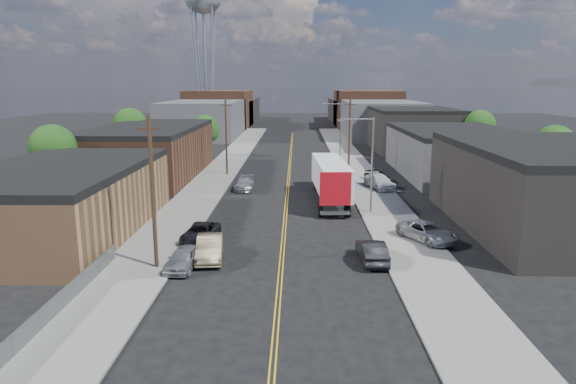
{
  "coord_description": "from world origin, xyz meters",
  "views": [
    {
      "loc": [
        1.0,
        -21.93,
        12.01
      ],
      "look_at": [
        0.26,
        22.7,
        2.5
      ],
      "focal_mm": 32.0,
      "sensor_mm": 36.0,
      "label": 1
    }
  ],
  "objects_px": {
    "car_left_d": "(244,183)",
    "car_right_oncoming": "(372,251)",
    "car_right_lot_c": "(377,175)",
    "car_left_c": "(200,233)",
    "semi_truck": "(330,176)",
    "car_left_a": "(184,258)",
    "water_tower": "(203,5)",
    "car_right_lot_a": "(427,232)",
    "car_right_lot_b": "(379,182)",
    "car_left_b": "(210,248)"
  },
  "relations": [
    {
      "from": "car_right_lot_c",
      "to": "semi_truck",
      "type": "bearing_deg",
      "value": -146.0
    },
    {
      "from": "car_right_lot_c",
      "to": "car_right_oncoming",
      "type": "bearing_deg",
      "value": -122.07
    },
    {
      "from": "semi_truck",
      "to": "car_right_lot_b",
      "type": "relative_size",
      "value": 3.06
    },
    {
      "from": "semi_truck",
      "to": "car_left_b",
      "type": "distance_m",
      "value": 21.23
    },
    {
      "from": "water_tower",
      "to": "car_left_b",
      "type": "bearing_deg",
      "value": -80.17
    },
    {
      "from": "car_left_c",
      "to": "car_right_lot_c",
      "type": "distance_m",
      "value": 30.25
    },
    {
      "from": "water_tower",
      "to": "car_right_lot_b",
      "type": "height_order",
      "value": "water_tower"
    },
    {
      "from": "car_left_b",
      "to": "car_left_d",
      "type": "xyz_separation_m",
      "value": [
        0.0,
        23.86,
        -0.12
      ]
    },
    {
      "from": "water_tower",
      "to": "car_left_c",
      "type": "relative_size",
      "value": 7.55
    },
    {
      "from": "car_left_b",
      "to": "car_right_lot_c",
      "type": "height_order",
      "value": "car_left_b"
    },
    {
      "from": "car_left_c",
      "to": "car_right_oncoming",
      "type": "height_order",
      "value": "car_right_oncoming"
    },
    {
      "from": "semi_truck",
      "to": "car_left_c",
      "type": "bearing_deg",
      "value": -129.3
    },
    {
      "from": "car_left_d",
      "to": "car_left_c",
      "type": "bearing_deg",
      "value": -93.89
    },
    {
      "from": "semi_truck",
      "to": "car_left_d",
      "type": "bearing_deg",
      "value": 149.43
    },
    {
      "from": "semi_truck",
      "to": "car_right_lot_c",
      "type": "bearing_deg",
      "value": 53.69
    },
    {
      "from": "car_left_c",
      "to": "car_right_lot_b",
      "type": "relative_size",
      "value": 0.9
    },
    {
      "from": "water_tower",
      "to": "car_left_c",
      "type": "height_order",
      "value": "water_tower"
    },
    {
      "from": "car_left_c",
      "to": "car_right_lot_b",
      "type": "xyz_separation_m",
      "value": [
        16.95,
        20.0,
        0.25
      ]
    },
    {
      "from": "car_left_d",
      "to": "car_right_oncoming",
      "type": "distance_m",
      "value": 26.72
    },
    {
      "from": "car_left_d",
      "to": "car_left_b",
      "type": "bearing_deg",
      "value": -89.84
    },
    {
      "from": "car_right_lot_c",
      "to": "car_left_a",
      "type": "bearing_deg",
      "value": -142.22
    },
    {
      "from": "car_right_lot_a",
      "to": "car_left_b",
      "type": "bearing_deg",
      "value": 165.57
    },
    {
      "from": "car_left_d",
      "to": "car_right_oncoming",
      "type": "bearing_deg",
      "value": -65.12
    },
    {
      "from": "car_left_a",
      "to": "car_left_c",
      "type": "xyz_separation_m",
      "value": [
        0.0,
        6.0,
        -0.05
      ]
    },
    {
      "from": "car_right_oncoming",
      "to": "car_right_lot_c",
      "type": "relative_size",
      "value": 1.12
    },
    {
      "from": "water_tower",
      "to": "car_right_lot_b",
      "type": "relative_size",
      "value": 6.83
    },
    {
      "from": "water_tower",
      "to": "car_left_d",
      "type": "relative_size",
      "value": 7.66
    },
    {
      "from": "water_tower",
      "to": "car_left_b",
      "type": "xyz_separation_m",
      "value": [
        17.0,
        -98.08,
        -29.83
      ]
    },
    {
      "from": "car_left_a",
      "to": "car_left_c",
      "type": "bearing_deg",
      "value": 95.8
    },
    {
      "from": "car_left_d",
      "to": "car_right_lot_a",
      "type": "xyz_separation_m",
      "value": [
        16.0,
        -19.78,
        0.16
      ]
    },
    {
      "from": "semi_truck",
      "to": "car_right_lot_a",
      "type": "bearing_deg",
      "value": -69.34
    },
    {
      "from": "semi_truck",
      "to": "car_left_d",
      "type": "xyz_separation_m",
      "value": [
        -9.48,
        4.94,
        -1.75
      ]
    },
    {
      "from": "semi_truck",
      "to": "car_left_c",
      "type": "height_order",
      "value": "semi_truck"
    },
    {
      "from": "car_left_a",
      "to": "car_right_lot_b",
      "type": "relative_size",
      "value": 0.79
    },
    {
      "from": "car_left_a",
      "to": "car_right_lot_a",
      "type": "bearing_deg",
      "value": 24.82
    },
    {
      "from": "semi_truck",
      "to": "car_right_lot_c",
      "type": "relative_size",
      "value": 3.99
    },
    {
      "from": "car_left_a",
      "to": "car_right_lot_c",
      "type": "height_order",
      "value": "car_right_lot_c"
    },
    {
      "from": "car_right_oncoming",
      "to": "car_right_lot_c",
      "type": "distance_m",
      "value": 29.63
    },
    {
      "from": "car_left_b",
      "to": "semi_truck",
      "type": "bearing_deg",
      "value": 56.85
    },
    {
      "from": "car_left_c",
      "to": "water_tower",
      "type": "bearing_deg",
      "value": 105.02
    },
    {
      "from": "car_left_c",
      "to": "car_left_a",
      "type": "bearing_deg",
      "value": -84.41
    },
    {
      "from": "car_left_b",
      "to": "car_right_oncoming",
      "type": "height_order",
      "value": "car_left_b"
    },
    {
      "from": "car_left_d",
      "to": "car_right_lot_c",
      "type": "xyz_separation_m",
      "value": [
        15.98,
        4.97,
        0.16
      ]
    },
    {
      "from": "car_right_oncoming",
      "to": "car_left_d",
      "type": "bearing_deg",
      "value": -67.59
    },
    {
      "from": "car_right_lot_c",
      "to": "car_left_c",
      "type": "bearing_deg",
      "value": -147.82
    },
    {
      "from": "water_tower",
      "to": "semi_truck",
      "type": "distance_m",
      "value": 88.11
    },
    {
      "from": "car_left_c",
      "to": "car_right_lot_a",
      "type": "height_order",
      "value": "car_right_lot_a"
    },
    {
      "from": "car_right_oncoming",
      "to": "car_right_lot_b",
      "type": "height_order",
      "value": "car_right_lot_b"
    },
    {
      "from": "water_tower",
      "to": "car_left_d",
      "type": "distance_m",
      "value": 81.82
    },
    {
      "from": "water_tower",
      "to": "car_right_lot_b",
      "type": "xyz_separation_m",
      "value": [
        32.55,
        -74.0,
        -29.71
      ]
    }
  ]
}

